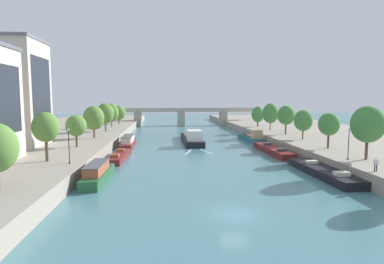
# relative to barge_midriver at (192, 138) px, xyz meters

# --- Properties ---
(ground_plane) EXTENTS (400.00, 400.00, 0.00)m
(ground_plane) POSITION_rel_barge_midriver_xyz_m (-0.07, -48.27, -1.05)
(ground_plane) COLOR teal
(quay_left) EXTENTS (36.00, 170.00, 2.03)m
(quay_left) POSITION_rel_barge_midriver_xyz_m (-35.03, 6.73, -0.03)
(quay_left) COLOR gray
(quay_left) RESTS_ON ground
(quay_right) EXTENTS (36.00, 170.00, 2.03)m
(quay_right) POSITION_rel_barge_midriver_xyz_m (34.88, 6.73, -0.03)
(quay_right) COLOR gray
(quay_right) RESTS_ON ground
(barge_midriver) EXTENTS (4.38, 21.50, 3.56)m
(barge_midriver) POSITION_rel_barge_midriver_xyz_m (0.00, 0.00, 0.00)
(barge_midriver) COLOR black
(barge_midriver) RESTS_ON ground
(wake_behind_barge) EXTENTS (5.60, 5.91, 0.03)m
(wake_behind_barge) POSITION_rel_barge_midriver_xyz_m (-0.04, -13.58, -1.03)
(wake_behind_barge) COLOR silver
(wake_behind_barge) RESTS_ON ground
(moored_boat_left_end) EXTENTS (2.50, 11.56, 2.46)m
(moored_boat_left_end) POSITION_rel_barge_midriver_xyz_m (-14.96, -35.00, -0.02)
(moored_boat_left_end) COLOR #235633
(moored_boat_left_end) RESTS_ON ground
(moored_boat_left_downstream) EXTENTS (2.72, 13.21, 2.11)m
(moored_boat_left_downstream) POSITION_rel_barge_midriver_xyz_m (-14.43, -19.94, -0.51)
(moored_boat_left_downstream) COLOR maroon
(moored_boat_left_downstream) RESTS_ON ground
(moored_boat_left_second) EXTENTS (2.71, 14.23, 2.36)m
(moored_boat_left_second) POSITION_rel_barge_midriver_xyz_m (-14.62, -4.11, -0.06)
(moored_boat_left_second) COLOR maroon
(moored_boat_left_second) RESTS_ON ground
(moored_boat_right_upstream) EXTENTS (3.65, 16.39, 2.18)m
(moored_boat_right_upstream) POSITION_rel_barge_midriver_xyz_m (15.12, -34.52, -0.48)
(moored_boat_right_upstream) COLOR black
(moored_boat_right_upstream) RESTS_ON ground
(moored_boat_right_near) EXTENTS (3.30, 16.59, 2.28)m
(moored_boat_right_near) POSITION_rel_barge_midriver_xyz_m (14.33, -16.37, -0.43)
(moored_boat_right_near) COLOR maroon
(moored_boat_right_near) RESTS_ON ground
(moored_boat_right_second) EXTENTS (3.28, 14.39, 3.23)m
(moored_boat_right_second) POSITION_rel_barge_midriver_xyz_m (14.93, 1.31, -0.09)
(moored_boat_right_second) COLOR #23666B
(moored_boat_right_second) RESTS_ON ground
(tree_left_far) EXTENTS (3.56, 3.56, 6.69)m
(tree_left_far) POSITION_rel_barge_midriver_xyz_m (-22.35, -31.57, 5.61)
(tree_left_far) COLOR brown
(tree_left_far) RESTS_ON quay_left
(tree_left_second) EXTENTS (3.60, 3.60, 5.61)m
(tree_left_second) POSITION_rel_barge_midriver_xyz_m (-21.91, -18.51, 4.71)
(tree_left_second) COLOR brown
(tree_left_second) RESTS_ON quay_left
(tree_left_past_mid) EXTENTS (4.46, 4.46, 6.91)m
(tree_left_past_mid) POSITION_rel_barge_midriver_xyz_m (-21.69, -5.41, 5.30)
(tree_left_past_mid) COLOR brown
(tree_left_past_mid) RESTS_ON quay_left
(tree_left_third) EXTENTS (4.50, 4.50, 7.31)m
(tree_left_third) POSITION_rel_barge_midriver_xyz_m (-21.83, 8.85, 5.61)
(tree_left_third) COLOR brown
(tree_left_third) RESTS_ON quay_left
(tree_left_nearest) EXTENTS (4.29, 4.29, 7.08)m
(tree_left_nearest) POSITION_rel_barge_midriver_xyz_m (-22.21, 20.69, 5.36)
(tree_left_nearest) COLOR brown
(tree_left_nearest) RESTS_ON quay_left
(tree_left_midway) EXTENTS (4.65, 4.65, 6.21)m
(tree_left_midway) POSITION_rel_barge_midriver_xyz_m (-21.91, 33.66, 4.76)
(tree_left_midway) COLOR brown
(tree_left_midway) RESTS_ON quay_left
(tree_right_distant) EXTENTS (4.54, 4.54, 7.50)m
(tree_right_distant) POSITION_rel_barge_midriver_xyz_m (21.68, -33.89, 5.90)
(tree_right_distant) COLOR brown
(tree_right_distant) RESTS_ON quay_right
(tree_right_midway) EXTENTS (3.53, 3.53, 6.09)m
(tree_right_midway) POSITION_rel_barge_midriver_xyz_m (21.38, -23.87, 5.11)
(tree_right_midway) COLOR brown
(tree_right_midway) RESTS_ON quay_right
(tree_right_nearest) EXTENTS (3.81, 3.81, 6.15)m
(tree_right_nearest) POSITION_rel_barge_midriver_xyz_m (22.31, -11.55, 4.92)
(tree_right_nearest) COLOR brown
(tree_right_nearest) RESTS_ON quay_right
(tree_right_second) EXTENTS (4.12, 4.12, 6.85)m
(tree_right_second) POSITION_rel_barge_midriver_xyz_m (22.34, -1.87, 5.53)
(tree_right_second) COLOR brown
(tree_right_second) RESTS_ON quay_right
(tree_right_past_mid) EXTENTS (4.31, 4.31, 7.22)m
(tree_right_past_mid) POSITION_rel_barge_midriver_xyz_m (22.17, 9.01, 5.49)
(tree_right_past_mid) COLOR brown
(tree_right_past_mid) RESTS_ON quay_right
(tree_right_by_lamp) EXTENTS (3.84, 3.84, 6.13)m
(tree_right_by_lamp) POSITION_rel_barge_midriver_xyz_m (21.88, 19.92, 4.70)
(tree_right_by_lamp) COLOR brown
(tree_right_by_lamp) RESTS_ON quay_right
(lamppost_left_bank) EXTENTS (0.28, 0.28, 4.60)m
(lamppost_left_bank) POSITION_rel_barge_midriver_xyz_m (-18.82, -33.59, 3.51)
(lamppost_left_bank) COLOR black
(lamppost_left_bank) RESTS_ON quay_left
(lamppost_right_bank) EXTENTS (0.28, 0.28, 4.41)m
(lamppost_right_bank) POSITION_rel_barge_midriver_xyz_m (18.98, -33.97, 3.41)
(lamppost_right_bank) COLOR black
(lamppost_right_bank) RESTS_ON quay_right
(building_left_middle) EXTENTS (10.35, 10.93, 19.15)m
(building_left_middle) POSITION_rel_barge_midriver_xyz_m (-33.57, -15.52, 10.57)
(building_left_middle) COLOR #BCB2A8
(building_left_middle) RESTS_ON quay_left
(bridge_far) EXTENTS (57.91, 4.40, 6.86)m
(bridge_far) POSITION_rel_barge_midriver_xyz_m (-0.07, 51.07, 3.29)
(bridge_far) COLOR #ADA899
(bridge_far) RESTS_ON ground
(person_on_quay) EXTENTS (0.40, 0.40, 1.62)m
(person_on_quay) POSITION_rel_barge_midriver_xyz_m (18.12, -41.17, 1.91)
(person_on_quay) COLOR #2D2D38
(person_on_quay) RESTS_ON quay_right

